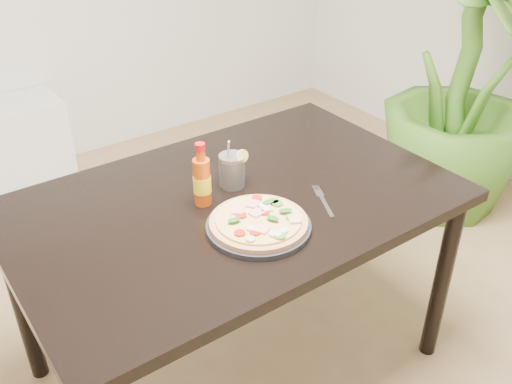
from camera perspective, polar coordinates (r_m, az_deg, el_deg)
dining_table at (r=1.86m, az=-2.15°, el=-2.70°), size 1.40×0.90×0.75m
plate at (r=1.67m, az=0.26°, el=-3.46°), size 0.31×0.31×0.02m
pizza at (r=1.66m, az=0.33°, el=-2.92°), size 0.29×0.29×0.03m
hot_sauce_bottle at (r=1.75m, az=-5.42°, el=1.16°), size 0.06×0.06×0.21m
cola_cup at (r=1.86m, az=-2.40°, el=2.10°), size 0.09×0.08×0.17m
fork at (r=1.81m, az=6.68°, el=-0.78°), size 0.09×0.18×0.00m
houseplant at (r=3.06m, az=20.02°, el=9.90°), size 1.07×1.07×1.36m
plant_pot at (r=3.30m, az=18.24°, el=0.73°), size 0.28×0.28×0.22m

